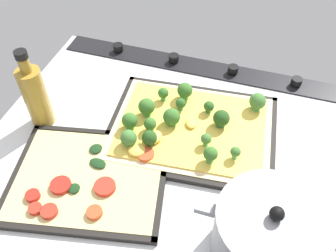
{
  "coord_description": "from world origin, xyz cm",
  "views": [
    {
      "loc": [
        -15.28,
        49.79,
        65.01
      ],
      "look_at": [
        0.84,
        -1.65,
        6.47
      ],
      "focal_mm": 39.84,
      "sensor_mm": 36.0,
      "label": 1
    }
  ],
  "objects_px": {
    "baking_tray_back": "(89,179)",
    "veggie_pizza_back": "(88,179)",
    "cooking_pot": "(268,236)",
    "oil_bottle": "(36,94)",
    "baking_tray_front": "(192,131)",
    "broccoli_pizza": "(187,125)"
  },
  "relations": [
    {
      "from": "broccoli_pizza",
      "to": "baking_tray_back",
      "type": "distance_m",
      "value": 0.25
    },
    {
      "from": "oil_bottle",
      "to": "baking_tray_front",
      "type": "bearing_deg",
      "value": -168.88
    },
    {
      "from": "baking_tray_back",
      "to": "oil_bottle",
      "type": "distance_m",
      "value": 0.23
    },
    {
      "from": "baking_tray_back",
      "to": "oil_bottle",
      "type": "height_order",
      "value": "oil_bottle"
    },
    {
      "from": "cooking_pot",
      "to": "oil_bottle",
      "type": "bearing_deg",
      "value": -18.04
    },
    {
      "from": "veggie_pizza_back",
      "to": "cooking_pot",
      "type": "xyz_separation_m",
      "value": [
        -0.36,
        0.04,
        0.05
      ]
    },
    {
      "from": "baking_tray_front",
      "to": "baking_tray_back",
      "type": "relative_size",
      "value": 1.12
    },
    {
      "from": "baking_tray_front",
      "to": "veggie_pizza_back",
      "type": "relative_size",
      "value": 1.21
    },
    {
      "from": "baking_tray_front",
      "to": "veggie_pizza_back",
      "type": "height_order",
      "value": "veggie_pizza_back"
    },
    {
      "from": "baking_tray_front",
      "to": "oil_bottle",
      "type": "xyz_separation_m",
      "value": [
        0.35,
        0.07,
        0.08
      ]
    },
    {
      "from": "baking_tray_front",
      "to": "cooking_pot",
      "type": "bearing_deg",
      "value": 128.54
    },
    {
      "from": "baking_tray_back",
      "to": "cooking_pot",
      "type": "relative_size",
      "value": 1.42
    },
    {
      "from": "baking_tray_back",
      "to": "cooking_pot",
      "type": "xyz_separation_m",
      "value": [
        -0.36,
        0.05,
        0.06
      ]
    },
    {
      "from": "broccoli_pizza",
      "to": "baking_tray_back",
      "type": "xyz_separation_m",
      "value": [
        0.16,
        0.19,
        -0.02
      ]
    },
    {
      "from": "baking_tray_back",
      "to": "veggie_pizza_back",
      "type": "height_order",
      "value": "veggie_pizza_back"
    },
    {
      "from": "baking_tray_back",
      "to": "cooking_pot",
      "type": "height_order",
      "value": "cooking_pot"
    },
    {
      "from": "baking_tray_back",
      "to": "veggie_pizza_back",
      "type": "bearing_deg",
      "value": 101.74
    },
    {
      "from": "baking_tray_back",
      "to": "oil_bottle",
      "type": "bearing_deg",
      "value": -35.93
    },
    {
      "from": "broccoli_pizza",
      "to": "cooking_pot",
      "type": "height_order",
      "value": "cooking_pot"
    },
    {
      "from": "broccoli_pizza",
      "to": "cooking_pot",
      "type": "relative_size",
      "value": 1.49
    },
    {
      "from": "baking_tray_front",
      "to": "broccoli_pizza",
      "type": "bearing_deg",
      "value": 10.21
    },
    {
      "from": "cooking_pot",
      "to": "oil_bottle",
      "type": "distance_m",
      "value": 0.57
    }
  ]
}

